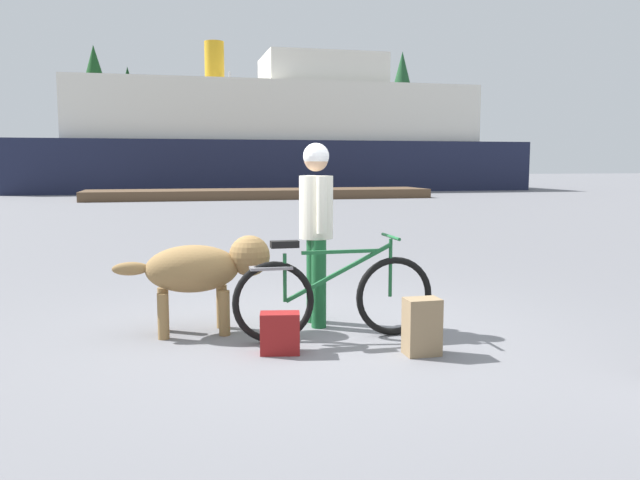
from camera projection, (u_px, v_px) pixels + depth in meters
The scene contains 13 objects.
ground_plane at pixel (316, 335), 5.82m from camera, with size 160.00×160.00×0.00m, color slate.
bicycle at pixel (334, 296), 5.65m from camera, with size 1.81×0.44×0.91m.
person_cyclist at pixel (316, 216), 6.08m from camera, with size 0.32×0.53×1.73m.
dog at pixel (204, 269), 5.84m from camera, with size 1.41×0.50×0.89m.
backpack at pixel (422, 327), 5.20m from camera, with size 0.28×0.20×0.46m, color #8C7251.
handbag_pannier at pixel (280, 333), 5.24m from camera, with size 0.32×0.18×0.34m, color maroon.
dock_pier at pixel (260, 194), 28.48m from camera, with size 14.97×2.96×0.40m, color brown.
ferry_boat at pixel (277, 140), 37.66m from camera, with size 28.22×8.53×8.36m.
sailboat_moored at pixel (231, 179), 42.39m from camera, with size 6.80×1.90×7.43m.
pine_tree_far_left at pixel (95, 96), 48.55m from camera, with size 4.22×4.22×10.36m.
pine_tree_center at pixel (129, 106), 51.08m from camera, with size 3.25×3.25×9.12m.
pine_tree_far_right at pixel (402, 98), 55.35m from camera, with size 3.97×3.97×11.04m.
pine_tree_mid_back at pixel (267, 110), 61.15m from camera, with size 3.39×3.39×10.29m.
Camera 1 is at (-1.28, -5.53, 1.54)m, focal length 36.14 mm.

